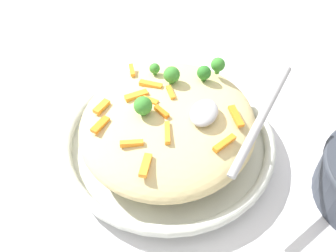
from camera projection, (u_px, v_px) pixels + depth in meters
ground_plane at (168, 149)px, 0.65m from camera, size 2.40×2.40×0.00m
serving_bowl at (168, 141)px, 0.63m from camera, size 0.35×0.35×0.04m
pasta_mound at (168, 123)px, 0.60m from camera, size 0.29×0.27×0.07m
carrot_piece_0 at (167, 133)px, 0.54m from camera, size 0.04×0.02×0.01m
carrot_piece_1 at (136, 96)px, 0.59m from camera, size 0.03×0.03×0.01m
carrot_piece_2 at (100, 125)px, 0.56m from camera, size 0.03×0.02×0.01m
carrot_piece_3 at (150, 101)px, 0.58m from camera, size 0.01×0.03×0.01m
carrot_piece_4 at (102, 107)px, 0.58m from camera, size 0.03×0.02×0.01m
carrot_piece_5 at (162, 112)px, 0.57m from camera, size 0.02×0.03×0.01m
carrot_piece_6 at (236, 116)px, 0.57m from camera, size 0.04×0.03×0.01m
carrot_piece_7 at (146, 165)px, 0.51m from camera, size 0.04×0.02×0.01m
carrot_piece_8 at (151, 85)px, 0.61m from camera, size 0.01×0.04×0.01m
carrot_piece_9 at (171, 93)px, 0.59m from camera, size 0.03×0.02×0.01m
carrot_piece_10 at (132, 143)px, 0.53m from camera, size 0.02×0.03×0.01m
carrot_piece_11 at (132, 70)px, 0.64m from camera, size 0.03×0.02×0.01m
carrot_piece_12 at (224, 143)px, 0.54m from camera, size 0.04×0.03×0.01m
broccoli_floret_0 at (143, 106)px, 0.56m from camera, size 0.03×0.03×0.03m
broccoli_floret_1 at (155, 69)px, 0.63m from camera, size 0.02×0.02×0.02m
broccoli_floret_2 at (218, 65)px, 0.63m from camera, size 0.02×0.02×0.03m
broccoli_floret_3 at (172, 75)px, 0.61m from camera, size 0.03×0.03×0.03m
broccoli_floret_4 at (204, 73)px, 0.62m from camera, size 0.02×0.02×0.03m
serving_spoon at (225, 115)px, 0.54m from camera, size 0.17×0.12×0.08m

